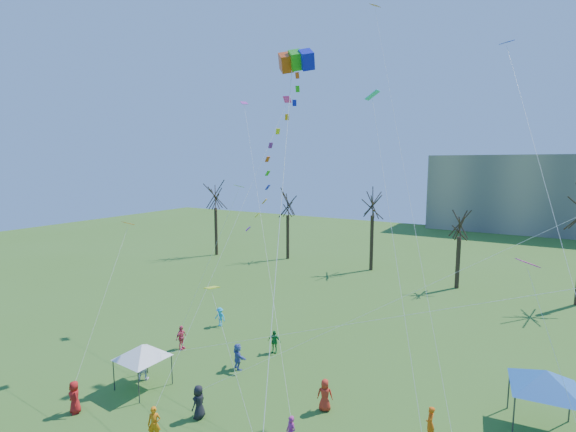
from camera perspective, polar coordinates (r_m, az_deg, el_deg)
The scene contains 6 objects.
bare_tree_row at distance 47.35m, azimuth 21.76°, elevation -0.11°, with size 69.89×9.30×11.80m.
big_box_kite at distance 20.65m, azimuth -1.30°, elevation 8.49°, with size 3.45×6.16×19.51m.
canopy_tent_white at distance 26.57m, azimuth -20.03°, elevation -17.60°, with size 3.60×3.60×2.70m.
canopy_tent_blue at distance 24.92m, azimuth 32.77°, elevation -18.97°, with size 4.29×4.29×3.23m.
festival_crowd at distance 22.96m, azimuth -0.11°, elevation -25.48°, with size 25.84×13.69×1.82m.
small_kites_aloft at distance 22.68m, azimuth 10.09°, elevation 7.23°, with size 28.22×18.71×33.87m.
Camera 1 is at (8.60, -10.47, 13.34)m, focal length 25.00 mm.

